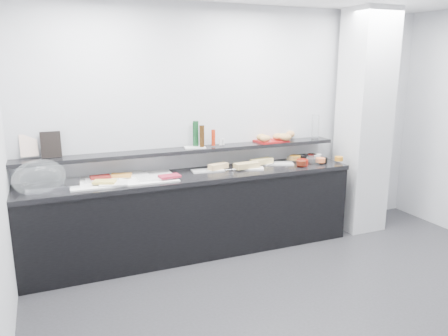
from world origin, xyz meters
name	(u,v)px	position (x,y,z in m)	size (l,w,h in m)	color
ground	(341,317)	(0.00, 0.00, 0.00)	(5.00, 5.00, 0.00)	#2D2D30
back_wall	(241,125)	(0.00, 2.00, 1.35)	(5.00, 0.02, 2.70)	silver
column	(364,123)	(1.50, 1.65, 1.35)	(0.50, 0.50, 2.70)	silver
buffet_cabinet	(194,216)	(-0.70, 1.70, 0.42)	(3.60, 0.60, 0.85)	black
counter_top	(194,176)	(-0.70, 1.70, 0.88)	(3.62, 0.62, 0.05)	black
wall_shelf	(188,150)	(-0.70, 1.88, 1.13)	(3.60, 0.25, 0.04)	black
cloche_base	(54,185)	(-2.10, 1.74, 0.92)	(0.48, 0.32, 0.04)	silver
cloche_dome	(39,178)	(-2.22, 1.66, 1.03)	(0.50, 0.33, 0.34)	white
linen_runner	(124,180)	(-1.44, 1.72, 0.91)	(1.05, 0.50, 0.01)	white
platter_meat_a	(102,179)	(-1.65, 1.79, 0.92)	(0.32, 0.22, 0.01)	silver
food_meat_a	(100,177)	(-1.66, 1.80, 0.94)	(0.20, 0.13, 0.02)	maroon
platter_salmon	(131,175)	(-1.35, 1.85, 0.92)	(0.33, 0.22, 0.01)	white
food_salmon	(121,175)	(-1.45, 1.79, 0.94)	(0.21, 0.13, 0.02)	orange
platter_cheese	(114,184)	(-1.57, 1.56, 0.92)	(0.27, 0.18, 0.01)	white
food_cheese	(104,182)	(-1.65, 1.60, 0.94)	(0.21, 0.13, 0.02)	#E4C758
platter_meat_b	(154,178)	(-1.15, 1.63, 0.92)	(0.33, 0.22, 0.01)	white
food_meat_b	(170,176)	(-1.01, 1.56, 0.94)	(0.21, 0.13, 0.02)	maroon
sandwich_plate_left	(208,170)	(-0.51, 1.77, 0.91)	(0.36, 0.15, 0.01)	silver
sandwich_food_left	(218,166)	(-0.39, 1.76, 0.94)	(0.23, 0.09, 0.06)	#DFB475
tongs_left	(210,169)	(-0.48, 1.77, 0.92)	(0.01, 0.01, 0.16)	silver
sandwich_plate_mid	(248,168)	(-0.05, 1.69, 0.91)	(0.34, 0.14, 0.01)	white
sandwich_food_mid	(247,165)	(-0.08, 1.68, 0.94)	(0.29, 0.11, 0.06)	tan
tongs_mid	(233,169)	(-0.26, 1.66, 0.92)	(0.01, 0.01, 0.16)	silver
sandwich_plate_right	(276,163)	(0.36, 1.78, 0.91)	(0.40, 0.17, 0.01)	white
sandwich_food_right	(262,161)	(0.18, 1.80, 0.94)	(0.28, 0.11, 0.06)	#E5CB78
tongs_right	(270,165)	(0.24, 1.71, 0.92)	(0.01, 0.01, 0.16)	silver
bowl_glass_fruit	(293,160)	(0.58, 1.77, 0.94)	(0.15, 0.15, 0.07)	silver
fill_glass_fruit	(295,158)	(0.64, 1.82, 0.95)	(0.13, 0.13, 0.05)	orange
bowl_black_jam	(303,158)	(0.75, 1.82, 0.94)	(0.14, 0.14, 0.07)	black
fill_black_jam	(312,156)	(0.88, 1.81, 0.95)	(0.12, 0.12, 0.05)	#5D0E0D
bowl_glass_cream	(310,158)	(0.84, 1.80, 0.94)	(0.21, 0.21, 0.07)	silver
fill_glass_cream	(316,156)	(0.92, 1.80, 0.95)	(0.14, 0.14, 0.05)	white
bowl_red_jam	(303,162)	(0.61, 1.60, 0.94)	(0.13, 0.13, 0.07)	maroon
fill_red_jam	(301,163)	(0.55, 1.54, 0.95)	(0.11, 0.11, 0.05)	#52190B
bowl_glass_salmon	(313,161)	(0.77, 1.63, 0.94)	(0.16, 0.16, 0.07)	white
fill_glass_salmon	(320,160)	(0.84, 1.58, 0.95)	(0.11, 0.11, 0.05)	orange
bowl_black_fruit	(323,160)	(0.89, 1.60, 0.94)	(0.10, 0.10, 0.07)	black
fill_black_fruit	(339,159)	(1.09, 1.57, 0.95)	(0.10, 0.10, 0.05)	orange
framed_print	(51,145)	(-2.10, 1.94, 1.28)	(0.19, 0.02, 0.26)	black
print_art	(29,145)	(-2.30, 1.98, 1.28)	(0.16, 0.00, 0.22)	beige
condiment_tray	(195,147)	(-0.62, 1.88, 1.16)	(0.23, 0.14, 0.01)	white
bottle_green_a	(195,134)	(-0.60, 1.93, 1.29)	(0.05, 0.05, 0.26)	#0E361A
bottle_brown	(202,136)	(-0.55, 1.84, 1.28)	(0.05, 0.05, 0.24)	#371F0A
bottle_green_b	(196,133)	(-0.59, 1.93, 1.30)	(0.06, 0.06, 0.28)	#103D1C
bottle_hot	(213,138)	(-0.40, 1.87, 1.25)	(0.04, 0.04, 0.18)	#B7260D
shaker_salt	(223,142)	(-0.28, 1.88, 1.20)	(0.03, 0.03, 0.07)	silver
shaker_pepper	(221,142)	(-0.32, 1.87, 1.20)	(0.03, 0.03, 0.07)	silver
bread_tray	(271,141)	(0.34, 1.89, 1.16)	(0.37, 0.26, 0.02)	maroon
bread_roll_ne	(290,134)	(0.66, 1.97, 1.21)	(0.12, 0.08, 0.08)	tan
bread_roll_sw	(265,139)	(0.22, 1.81, 1.21)	(0.14, 0.09, 0.08)	#C2884A
bread_roll_s	(286,137)	(0.48, 1.79, 1.21)	(0.15, 0.10, 0.08)	#B98346
bread_roll_se	(283,137)	(0.48, 1.83, 1.21)	(0.14, 0.09, 0.08)	gold
bread_roll_midw	(261,137)	(0.22, 1.91, 1.21)	(0.13, 0.08, 0.08)	#BC8C47
bread_roll_mide	(278,137)	(0.43, 1.87, 1.21)	(0.16, 0.10, 0.08)	#BA8047
carafe	(315,127)	(0.94, 1.85, 1.30)	(0.09, 0.09, 0.30)	silver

